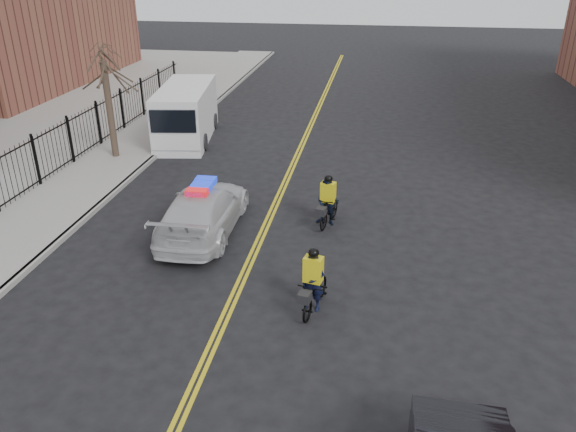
% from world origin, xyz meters
% --- Properties ---
extents(ground, '(120.00, 120.00, 0.00)m').
position_xyz_m(ground, '(0.00, 0.00, 0.00)').
color(ground, black).
rests_on(ground, ground).
extents(center_line_left, '(0.10, 60.00, 0.01)m').
position_xyz_m(center_line_left, '(-0.08, 8.00, 0.01)').
color(center_line_left, gold).
rests_on(center_line_left, ground).
extents(center_line_right, '(0.10, 60.00, 0.01)m').
position_xyz_m(center_line_right, '(0.08, 8.00, 0.01)').
color(center_line_right, gold).
rests_on(center_line_right, ground).
extents(sidewalk, '(3.00, 60.00, 0.15)m').
position_xyz_m(sidewalk, '(-7.50, 8.00, 0.07)').
color(sidewalk, '#97958F').
rests_on(sidewalk, ground).
extents(curb, '(0.20, 60.00, 0.15)m').
position_xyz_m(curb, '(-6.00, 8.00, 0.07)').
color(curb, '#97958F').
rests_on(curb, ground).
extents(iron_fence, '(0.12, 28.00, 2.00)m').
position_xyz_m(iron_fence, '(-9.00, 8.00, 1.00)').
color(iron_fence, black).
rests_on(iron_fence, ground).
extents(street_tree, '(3.20, 3.20, 4.80)m').
position_xyz_m(street_tree, '(-7.60, 10.00, 3.53)').
color(street_tree, '#36291F').
rests_on(street_tree, sidewalk).
extents(police_cruiser, '(2.16, 5.13, 1.64)m').
position_xyz_m(police_cruiser, '(-1.84, 3.97, 0.75)').
color(police_cruiser, silver).
rests_on(police_cruiser, ground).
extents(cargo_van, '(2.96, 6.09, 2.45)m').
position_xyz_m(cargo_van, '(-5.47, 13.13, 1.20)').
color(cargo_van, white).
rests_on(cargo_van, ground).
extents(cyclist_near, '(0.94, 1.82, 1.71)m').
position_xyz_m(cyclist_near, '(2.05, 0.30, 0.59)').
color(cyclist_near, black).
rests_on(cyclist_near, ground).
extents(cyclist_far, '(0.88, 1.76, 1.71)m').
position_xyz_m(cyclist_far, '(1.94, 5.14, 0.68)').
color(cyclist_far, black).
rests_on(cyclist_far, ground).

